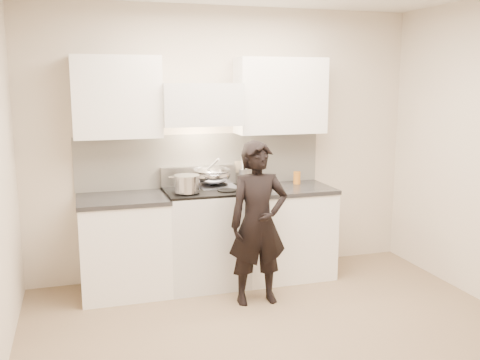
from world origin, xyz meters
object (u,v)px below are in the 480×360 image
wok (212,175)px  utensil_crock (245,176)px  stove (205,236)px  counter_right (284,231)px  person (258,223)px

wok → utensil_crock: size_ratio=1.39×
stove → counter_right: size_ratio=1.04×
stove → counter_right: bearing=0.0°
utensil_crock → person: 0.81m
utensil_crock → person: person is taller
counter_right → utensil_crock: utensil_crock is taller
stove → utensil_crock: bearing=20.3°
stove → utensil_crock: 0.73m
stove → counter_right: stove is taller
utensil_crock → wok: bearing=-175.9°
utensil_crock → person: (-0.11, -0.75, -0.29)m
wok → person: person is taller
stove → person: size_ratio=0.66×
wok → utensil_crock: bearing=4.1°
person → utensil_crock: bearing=83.2°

